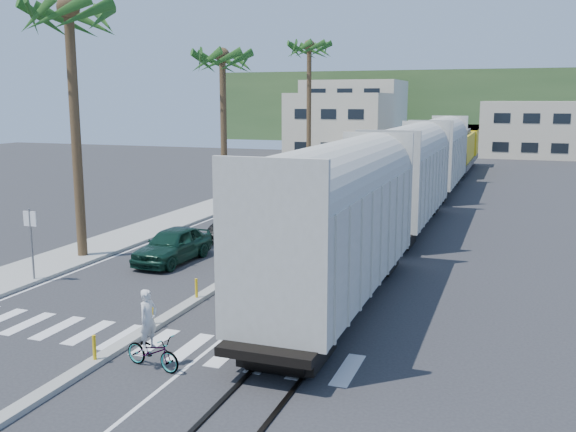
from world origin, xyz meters
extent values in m
plane|color=#28282B|center=(0.00, 0.00, 0.00)|extent=(140.00, 140.00, 0.00)
cube|color=gray|center=(-8.50, 25.00, 0.07)|extent=(3.00, 90.00, 0.15)
cube|color=black|center=(4.28, 28.00, 0.03)|extent=(0.12, 100.00, 0.06)
cube|color=black|center=(5.72, 28.00, 0.03)|extent=(0.12, 100.00, 0.06)
cube|color=gray|center=(0.00, 20.00, 0.07)|extent=(0.45, 60.00, 0.15)
cylinder|color=gold|center=(0.00, -4.00, 0.50)|extent=(0.10, 0.10, 0.70)
cylinder|color=gold|center=(0.00, -1.00, 0.50)|extent=(0.10, 0.10, 0.70)
cylinder|color=gold|center=(0.00, 2.00, 0.50)|extent=(0.10, 0.10, 0.70)
cylinder|color=gold|center=(0.00, 5.00, 0.50)|extent=(0.10, 0.10, 0.70)
cylinder|color=gold|center=(0.00, 8.00, 0.50)|extent=(0.10, 0.10, 0.70)
cylinder|color=gold|center=(0.00, 11.00, 0.50)|extent=(0.10, 0.10, 0.70)
cylinder|color=gold|center=(0.00, 14.00, 0.50)|extent=(0.10, 0.10, 0.70)
cylinder|color=gold|center=(0.00, 17.00, 0.50)|extent=(0.10, 0.10, 0.70)
cylinder|color=gold|center=(0.00, 20.00, 0.50)|extent=(0.10, 0.10, 0.70)
cylinder|color=gold|center=(0.00, 23.00, 0.50)|extent=(0.10, 0.10, 0.70)
cylinder|color=gold|center=(0.00, 26.00, 0.50)|extent=(0.10, 0.10, 0.70)
cylinder|color=gold|center=(0.00, 29.00, 0.50)|extent=(0.10, 0.10, 0.70)
cylinder|color=gold|center=(0.00, 32.00, 0.50)|extent=(0.10, 0.10, 0.70)
cylinder|color=gold|center=(0.00, 35.00, 0.50)|extent=(0.10, 0.10, 0.70)
cylinder|color=gold|center=(0.00, 38.00, 0.50)|extent=(0.10, 0.10, 0.70)
cylinder|color=gold|center=(0.00, 41.00, 0.50)|extent=(0.10, 0.10, 0.70)
cube|color=silver|center=(0.00, -2.00, 0.01)|extent=(14.00, 2.20, 0.01)
cube|color=silver|center=(-6.80, 25.00, 0.00)|extent=(0.12, 90.00, 0.01)
cube|color=silver|center=(2.50, 25.00, 0.00)|extent=(0.12, 90.00, 0.01)
cube|color=#AFAEA1|center=(5.00, 2.96, 2.70)|extent=(3.00, 12.88, 3.40)
cylinder|color=#AFAEA1|center=(5.00, 2.96, 4.40)|extent=(2.90, 12.58, 2.90)
cube|color=black|center=(5.00, 2.96, 0.50)|extent=(2.60, 12.88, 1.00)
cube|color=#AFAEA1|center=(5.00, 17.96, 2.70)|extent=(3.00, 12.88, 3.40)
cylinder|color=#AFAEA1|center=(5.00, 17.96, 4.40)|extent=(2.90, 12.58, 2.90)
cube|color=black|center=(5.00, 17.96, 0.50)|extent=(2.60, 12.88, 1.00)
cube|color=#AFAEA1|center=(5.00, 32.96, 2.70)|extent=(3.00, 12.88, 3.40)
cylinder|color=#AFAEA1|center=(5.00, 32.96, 4.40)|extent=(2.90, 12.58, 2.90)
cube|color=black|center=(5.00, 32.96, 0.50)|extent=(2.60, 12.88, 1.00)
cube|color=#4C4C4F|center=(5.00, 48.96, 1.05)|extent=(3.00, 17.00, 0.50)
cube|color=gold|center=(5.00, 47.96, 2.60)|extent=(2.70, 12.24, 2.60)
cube|color=gold|center=(5.00, 54.74, 2.90)|extent=(3.00, 3.74, 3.20)
cube|color=black|center=(5.00, 48.96, 0.45)|extent=(2.60, 13.60, 0.90)
cylinder|color=brown|center=(-8.00, 6.00, 5.50)|extent=(0.44, 0.44, 11.00)
sphere|color=#1F4917|center=(-8.00, 6.00, 11.15)|extent=(3.20, 3.20, 3.20)
cylinder|color=brown|center=(-8.30, 22.00, 5.00)|extent=(0.44, 0.44, 10.00)
sphere|color=#1F4917|center=(-8.30, 22.00, 10.15)|extent=(3.20, 3.20, 3.20)
cylinder|color=brown|center=(-8.00, 40.00, 6.00)|extent=(0.44, 0.44, 12.00)
sphere|color=#1F4917|center=(-8.00, 40.00, 12.15)|extent=(3.20, 3.20, 3.20)
cylinder|color=slate|center=(-7.30, 2.00, 1.50)|extent=(0.08, 0.08, 3.00)
cube|color=silver|center=(-7.30, 2.00, 2.60)|extent=(0.60, 0.04, 0.60)
cube|color=beige|center=(-11.00, 62.00, 4.00)|extent=(12.00, 10.00, 8.00)
cube|color=beige|center=(-13.00, 78.00, 5.00)|extent=(14.00, 12.00, 10.00)
cube|color=beige|center=(12.00, 70.00, 3.50)|extent=(12.00, 10.00, 7.00)
cube|color=#385628|center=(0.00, 100.00, 6.00)|extent=(80.00, 20.00, 12.00)
imported|color=#103124|center=(-3.69, 6.77, 0.79)|extent=(2.34, 4.83, 1.58)
imported|color=black|center=(-3.19, 12.41, 0.71)|extent=(2.13, 4.51, 1.41)
imported|color=black|center=(-3.11, 18.24, 0.68)|extent=(2.67, 4.98, 1.35)
imported|color=#9B9EA0|center=(-3.45, 23.57, 0.69)|extent=(3.34, 5.48, 1.39)
imported|color=#9EA0A5|center=(1.66, -3.67, 0.48)|extent=(1.36, 2.08, 0.96)
imported|color=silver|center=(1.56, -3.67, 1.38)|extent=(0.77, 0.64, 1.67)
camera|label=1|loc=(10.69, -17.96, 7.24)|focal=40.00mm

